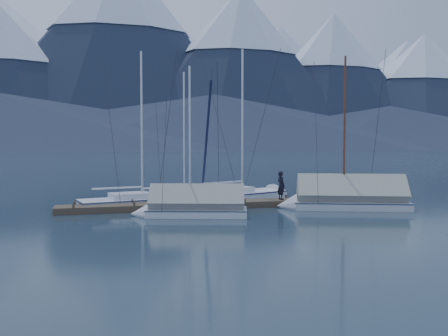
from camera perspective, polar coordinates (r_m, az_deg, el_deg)
The scene contains 10 objects.
ground at distance 24.65m, azimuth 1.21°, elevation -5.35°, with size 1000.00×1000.00×0.00m, color #15232F.
mountain_range at distance 397.84m, azimuth -13.57°, elevation 10.87°, with size 877.00×584.00×150.50m.
dock at distance 26.54m, azimuth 0.00°, elevation -4.51°, with size 18.00×1.50×0.54m.
mooring_posts at distance 26.39m, azimuth -1.05°, elevation -4.03°, with size 15.12×1.52×0.35m.
sailboat_open_left at distance 27.77m, azimuth -8.78°, elevation -4.09°, with size 7.56×3.68×9.64m.
sailboat_open_mid at distance 28.34m, azimuth -3.89°, elevation -3.96°, with size 6.45×2.77×8.51m.
sailboat_open_right at distance 30.53m, azimuth 2.99°, elevation -3.39°, with size 8.11×5.19×10.42m.
sailboat_covered_near at distance 26.70m, azimuth 13.87°, elevation -3.80°, with size 7.37×4.45×9.19m.
sailboat_covered_far at distance 23.36m, azimuth -4.39°, elevation -4.85°, with size 5.98×3.25×8.04m.
person at distance 27.39m, azimuth 6.87°, elevation -2.09°, with size 0.60×0.39×1.63m, color black.
Camera 1 is at (-6.83, -23.41, 3.58)m, focal length 38.00 mm.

